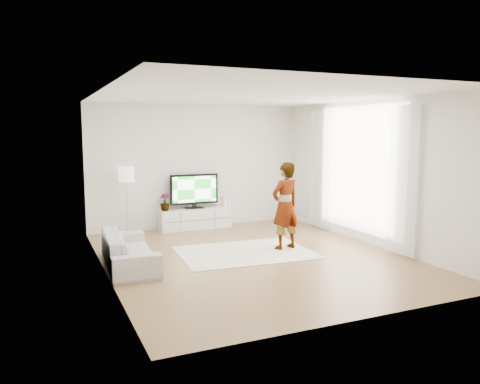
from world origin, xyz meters
name	(u,v)px	position (x,y,z in m)	size (l,w,h in m)	color
floor	(253,257)	(0.00, 0.00, 0.00)	(6.00, 6.00, 0.00)	olive
ceiling	(254,95)	(0.00, 0.00, 2.80)	(6.00, 6.00, 0.00)	white
wall_left	(103,184)	(-2.50, 0.00, 1.40)	(0.02, 6.00, 2.80)	silver
wall_right	(370,173)	(2.50, 0.00, 1.40)	(0.02, 6.00, 2.80)	silver
wall_back	(198,166)	(0.00, 3.00, 1.40)	(5.00, 0.02, 2.80)	silver
wall_front	(366,202)	(0.00, -3.00, 1.40)	(5.00, 0.02, 2.80)	silver
window	(359,169)	(2.48, 0.30, 1.45)	(0.01, 2.60, 2.50)	white
curtain_near	(403,180)	(2.40, -1.00, 1.35)	(0.04, 0.70, 2.60)	white
curtain_far	(320,169)	(2.40, 1.60, 1.35)	(0.04, 0.70, 2.60)	white
media_console	(195,218)	(-0.16, 2.76, 0.23)	(1.62, 0.46, 0.46)	silver
television	(194,190)	(-0.16, 2.79, 0.88)	(1.12, 0.22, 0.78)	black
game_console	(224,202)	(0.55, 2.76, 0.57)	(0.08, 0.17, 0.22)	white
potted_plant	(165,202)	(-0.85, 2.77, 0.64)	(0.21, 0.21, 0.37)	#3F7238
rug	(245,252)	(0.00, 0.33, 0.01)	(2.38, 1.71, 0.01)	white
player	(285,206)	(0.79, 0.28, 0.82)	(0.59, 0.39, 1.62)	#334772
sofa	(129,249)	(-2.09, 0.32, 0.28)	(1.91, 0.75, 0.56)	silver
floor_lamp	(126,177)	(-1.69, 2.62, 1.24)	(0.33, 0.33, 1.47)	silver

